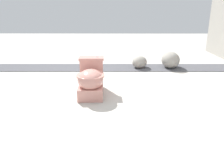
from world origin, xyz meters
The scene contains 5 objects.
ground_plane centered at (0.00, 0.00, 0.00)m, with size 14.00×14.00×0.00m, color #B7B2A8.
gravel_strip centered at (-1.20, 0.50, 0.01)m, with size 0.56×8.00×0.01m, color #4C4C51.
toilet centered at (0.21, 0.08, 0.22)m, with size 0.64×0.40×0.52m.
boulder_near centered at (-1.19, 0.95, 0.12)m, with size 0.34×0.29×0.25m, color gray.
boulder_far centered at (-1.21, 1.59, 0.17)m, with size 0.45×0.37×0.33m, color gray.
Camera 1 is at (3.16, 0.38, 1.24)m, focal length 35.00 mm.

